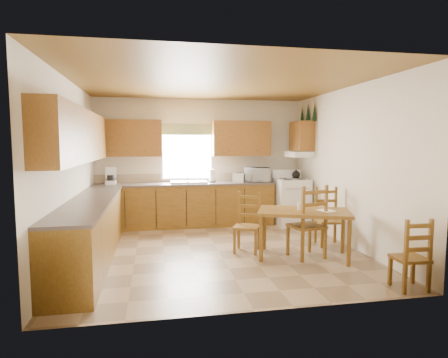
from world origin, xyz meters
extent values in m
plane|color=#8C7152|center=(0.00, 0.00, 0.00)|extent=(4.50, 4.50, 0.00)
plane|color=brown|center=(0.00, 0.00, 2.70)|extent=(4.50, 4.50, 0.00)
plane|color=beige|center=(-2.25, 0.00, 1.35)|extent=(4.50, 4.50, 0.00)
plane|color=beige|center=(2.25, 0.00, 1.35)|extent=(4.50, 4.50, 0.00)
plane|color=beige|center=(0.00, 2.25, 1.35)|extent=(4.50, 4.50, 0.00)
plane|color=beige|center=(0.00, -2.25, 1.35)|extent=(4.50, 4.50, 0.00)
cube|color=brown|center=(-0.38, 1.95, 0.44)|extent=(3.75, 0.60, 0.88)
cube|color=brown|center=(-1.95, -0.15, 0.44)|extent=(0.60, 3.60, 0.88)
cube|color=#524743|center=(-0.38, 1.95, 0.90)|extent=(3.75, 0.63, 0.04)
cube|color=#524743|center=(-1.95, -0.15, 0.90)|extent=(0.63, 3.60, 0.04)
cube|color=gray|center=(-0.38, 2.24, 1.01)|extent=(3.75, 0.01, 0.18)
cube|color=brown|center=(-1.55, 2.08, 1.85)|extent=(1.41, 0.33, 0.75)
cube|color=brown|center=(0.86, 2.08, 1.85)|extent=(1.25, 0.33, 0.75)
cube|color=brown|center=(-2.08, -0.15, 1.85)|extent=(0.33, 3.60, 0.75)
cube|color=brown|center=(2.08, 1.65, 1.90)|extent=(0.33, 0.62, 0.62)
cube|color=silver|center=(2.03, 1.65, 1.52)|extent=(0.44, 0.62, 0.12)
cube|color=silver|center=(-0.30, 2.22, 1.55)|extent=(1.13, 0.02, 1.18)
cube|color=white|center=(-0.30, 2.21, 1.55)|extent=(1.05, 0.01, 1.10)
cube|color=#3F5E29|center=(-0.30, 2.19, 2.05)|extent=(1.19, 0.01, 0.24)
cube|color=silver|center=(-0.30, 1.95, 0.94)|extent=(0.75, 0.45, 0.04)
cone|color=black|center=(2.21, 1.33, 2.38)|extent=(0.22, 0.22, 0.36)
cone|color=black|center=(2.21, 1.65, 2.42)|extent=(0.22, 0.22, 0.36)
cone|color=black|center=(2.21, 1.97, 2.38)|extent=(0.22, 0.22, 0.36)
cube|color=silver|center=(1.87, 1.63, 0.49)|extent=(0.68, 0.70, 0.98)
cube|color=silver|center=(-1.88, 1.97, 1.09)|extent=(0.24, 0.27, 0.33)
cylinder|color=white|center=(0.21, 1.99, 1.06)|extent=(0.15, 0.15, 0.28)
cube|color=silver|center=(0.77, 1.92, 1.02)|extent=(0.28, 0.23, 0.19)
imported|color=silver|center=(1.18, 1.95, 1.07)|extent=(0.56, 0.44, 0.31)
cube|color=brown|center=(1.23, -0.57, 0.37)|extent=(1.55, 1.21, 0.73)
cube|color=brown|center=(1.28, -0.57, 0.56)|extent=(0.56, 0.54, 1.12)
cube|color=brown|center=(1.99, -1.99, 0.44)|extent=(0.38, 0.36, 0.87)
cube|color=brown|center=(0.45, -0.13, 0.47)|extent=(0.52, 0.51, 0.95)
cube|color=brown|center=(1.92, -0.01, 0.49)|extent=(0.45, 0.43, 0.98)
cube|color=white|center=(1.56, -0.65, 0.73)|extent=(0.25, 0.30, 0.00)
cube|color=white|center=(1.19, -0.51, 0.79)|extent=(0.09, 0.03, 0.12)
camera|label=1|loc=(-1.01, -5.88, 1.75)|focal=30.00mm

